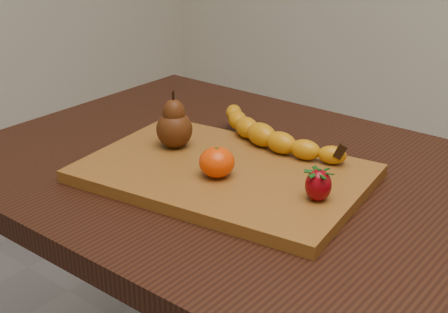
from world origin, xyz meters
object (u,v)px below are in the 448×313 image
Objects in this scene: pear at (174,120)px; cutting_board at (224,173)px; table at (249,221)px; mandarin at (217,162)px.

cutting_board is at bearing -8.02° from pear.
table is 2.22× the size of cutting_board.
pear reaches higher than table.
table is 0.22m from pear.
mandarin is (0.01, -0.03, 0.03)m from cutting_board.
mandarin reaches higher than cutting_board.
mandarin is (-0.00, -0.08, 0.14)m from table.
cutting_board is at bearing 109.11° from mandarin.
cutting_board is 0.14m from pear.
cutting_board is 7.95× the size of mandarin.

